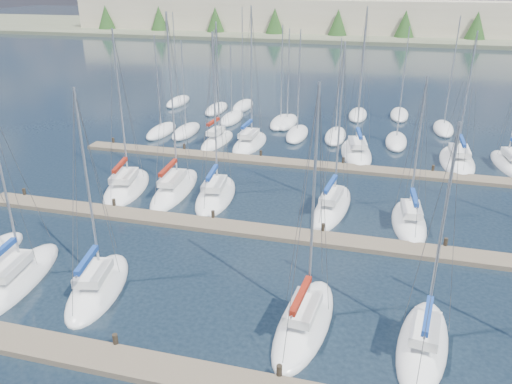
% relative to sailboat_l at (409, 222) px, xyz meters
% --- Properties ---
extents(ground, '(400.00, 400.00, 0.00)m').
position_rel_sailboat_l_xyz_m(ground, '(-9.79, 39.93, -0.18)').
color(ground, '#182531').
rests_on(ground, ground).
extents(dock_near, '(44.00, 1.93, 1.10)m').
position_rel_sailboat_l_xyz_m(dock_near, '(-9.79, -18.06, -0.03)').
color(dock_near, '#6B5E4C').
rests_on(dock_near, ground).
extents(dock_mid, '(44.00, 1.93, 1.10)m').
position_rel_sailboat_l_xyz_m(dock_mid, '(-9.79, -4.06, -0.03)').
color(dock_mid, '#6B5E4C').
rests_on(dock_mid, ground).
extents(dock_far, '(44.00, 1.93, 1.10)m').
position_rel_sailboat_l_xyz_m(dock_far, '(-9.79, 9.94, -0.03)').
color(dock_far, '#6B5E4C').
rests_on(dock_far, ground).
extents(sailboat_l, '(2.93, 7.40, 11.23)m').
position_rel_sailboat_l_xyz_m(sailboat_l, '(0.00, 0.00, 0.00)').
color(sailboat_l, white).
rests_on(sailboat_l, ground).
extents(sailboat_e, '(3.28, 7.50, 11.79)m').
position_rel_sailboat_l_xyz_m(sailboat_e, '(0.44, -13.29, 0.01)').
color(sailboat_e, white).
rests_on(sailboat_e, ground).
extents(sailboat_o, '(3.15, 7.90, 14.57)m').
position_rel_sailboat_l_xyz_m(sailboat_o, '(-15.97, 14.71, 0.01)').
color(sailboat_o, white).
rests_on(sailboat_o, ground).
extents(sailboat_h, '(4.63, 8.55, 13.59)m').
position_rel_sailboat_l_xyz_m(sailboat_h, '(-22.79, 0.63, -0.00)').
color(sailboat_h, white).
rests_on(sailboat_h, ground).
extents(sailboat_n, '(2.71, 7.26, 13.04)m').
position_rel_sailboat_l_xyz_m(sailboat_n, '(-19.58, 14.61, 0.02)').
color(sailboat_n, white).
rests_on(sailboat_n, ground).
extents(sailboat_j, '(3.69, 8.29, 13.51)m').
position_rel_sailboat_l_xyz_m(sailboat_j, '(-15.01, 0.94, 0.00)').
color(sailboat_j, white).
rests_on(sailboat_j, ground).
extents(sailboat_c, '(4.03, 7.56, 12.18)m').
position_rel_sailboat_l_xyz_m(sailboat_c, '(-17.26, -13.02, 0.00)').
color(sailboat_c, white).
rests_on(sailboat_c, ground).
extents(sailboat_i, '(3.20, 9.29, 14.80)m').
position_rel_sailboat_l_xyz_m(sailboat_i, '(-18.70, 1.23, 0.01)').
color(sailboat_i, white).
rests_on(sailboat_i, ground).
extents(sailboat_r, '(3.32, 8.04, 12.91)m').
position_rel_sailboat_l_xyz_m(sailboat_r, '(9.24, 14.74, 0.01)').
color(sailboat_r, white).
rests_on(sailboat_r, ground).
extents(sailboat_b, '(3.75, 8.78, 11.79)m').
position_rel_sailboat_l_xyz_m(sailboat_b, '(-22.29, -13.55, -0.01)').
color(sailboat_b, white).
rests_on(sailboat_b, ground).
extents(sailboat_k, '(3.23, 8.79, 13.10)m').
position_rel_sailboat_l_xyz_m(sailboat_k, '(-5.67, 1.07, 0.01)').
color(sailboat_k, white).
rests_on(sailboat_k, ground).
extents(sailboat_p, '(4.36, 9.09, 14.66)m').
position_rel_sailboat_l_xyz_m(sailboat_p, '(-4.86, 14.52, 0.00)').
color(sailboat_p, white).
rests_on(sailboat_p, ground).
extents(sailboat_q, '(3.22, 8.92, 12.78)m').
position_rel_sailboat_l_xyz_m(sailboat_q, '(4.66, 14.59, -0.01)').
color(sailboat_q, white).
rests_on(sailboat_q, ground).
extents(sailboat_d, '(3.19, 8.13, 13.07)m').
position_rel_sailboat_l_xyz_m(sailboat_d, '(-5.35, -13.13, 0.01)').
color(sailboat_d, white).
rests_on(sailboat_d, ground).
extents(distant_boats, '(36.93, 20.75, 13.30)m').
position_rel_sailboat_l_xyz_m(distant_boats, '(-14.13, 23.69, 0.11)').
color(distant_boats, '#9EA0A5').
rests_on(distant_boats, ground).
extents(shoreline, '(400.00, 60.00, 38.00)m').
position_rel_sailboat_l_xyz_m(shoreline, '(-23.08, 129.70, 7.26)').
color(shoreline, '#666B51').
rests_on(shoreline, ground).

